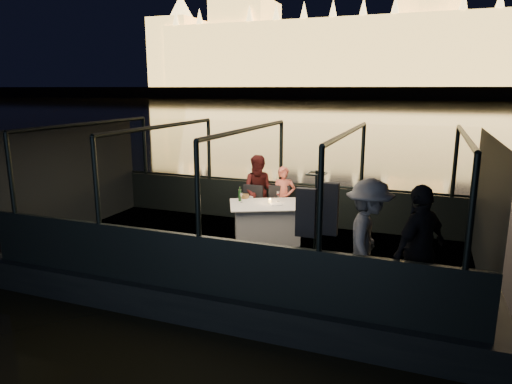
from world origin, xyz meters
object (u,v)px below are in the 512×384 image
at_px(coat_stand, 315,235).
at_px(person_man_maroon, 260,194).
at_px(passenger_stripe, 368,244).
at_px(dining_table_central, 267,222).
at_px(passenger_dark, 419,253).
at_px(chair_port_left, 250,211).
at_px(wine_bottle, 240,194).
at_px(chair_port_right, 276,212).
at_px(person_woman_coral, 284,196).

distance_m(coat_stand, person_man_maroon, 3.44).
bearing_deg(passenger_stripe, dining_table_central, 43.36).
bearing_deg(passenger_dark, chair_port_left, -94.80).
bearing_deg(person_man_maroon, coat_stand, -69.55).
bearing_deg(wine_bottle, chair_port_left, 83.92).
bearing_deg(coat_stand, passenger_stripe, -0.98).
bearing_deg(chair_port_right, coat_stand, -81.25).
xyz_separation_m(person_man_maroon, passenger_stripe, (2.70, -2.86, 0.10)).
bearing_deg(dining_table_central, passenger_stripe, -41.77).
height_order(passenger_stripe, passenger_dark, same).
height_order(chair_port_right, coat_stand, coat_stand).
bearing_deg(passenger_dark, passenger_stripe, -68.42).
bearing_deg(dining_table_central, chair_port_left, 139.04).
relative_size(chair_port_left, person_man_maroon, 0.60).
bearing_deg(wine_bottle, person_man_maroon, 81.11).
xyz_separation_m(person_woman_coral, passenger_dark, (2.83, -2.98, 0.10)).
relative_size(passenger_stripe, passenger_dark, 1.00).
relative_size(coat_stand, passenger_dark, 1.04).
distance_m(passenger_stripe, passenger_dark, 0.71).
height_order(chair_port_left, chair_port_right, chair_port_right).
bearing_deg(person_man_maroon, passenger_stripe, -60.22).
bearing_deg(person_man_maroon, passenger_dark, -54.92).
bearing_deg(wine_bottle, passenger_stripe, -35.74).
relative_size(chair_port_right, person_woman_coral, 0.70).
distance_m(coat_stand, wine_bottle, 2.88).
height_order(passenger_stripe, wine_bottle, passenger_stripe).
xyz_separation_m(chair_port_right, person_woman_coral, (0.09, 0.27, 0.30)).
relative_size(person_woman_coral, passenger_stripe, 0.77).
xyz_separation_m(dining_table_central, chair_port_left, (-0.55, 0.48, 0.06)).
distance_m(chair_port_left, wine_bottle, 0.64).
distance_m(chair_port_right, passenger_stripe, 3.44).
xyz_separation_m(chair_port_left, passenger_stripe, (2.78, -2.47, 0.40)).
distance_m(chair_port_left, person_man_maroon, 0.50).
bearing_deg(wine_bottle, dining_table_central, -4.13).
bearing_deg(dining_table_central, person_man_maroon, 118.40).
relative_size(dining_table_central, chair_port_left, 1.50).
bearing_deg(person_man_maroon, dining_table_central, -75.17).
distance_m(chair_port_left, passenger_dark, 4.36).
xyz_separation_m(person_woman_coral, passenger_stripe, (2.14, -2.86, 0.10)).
distance_m(person_woman_coral, passenger_dark, 4.11).
relative_size(chair_port_right, person_man_maroon, 0.61).
height_order(dining_table_central, passenger_dark, passenger_dark).
distance_m(chair_port_left, person_woman_coral, 0.81).
bearing_deg(person_woman_coral, person_man_maroon, 160.39).
height_order(chair_port_left, person_woman_coral, person_woman_coral).
height_order(chair_port_left, wine_bottle, wine_bottle).
relative_size(chair_port_left, chair_port_right, 0.99).
bearing_deg(chair_port_right, chair_port_left, 171.23).
height_order(chair_port_right, passenger_stripe, passenger_stripe).
height_order(dining_table_central, chair_port_left, chair_port_left).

